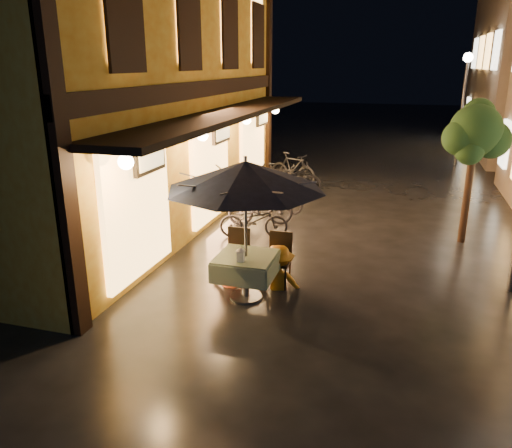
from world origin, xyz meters
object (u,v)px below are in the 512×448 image
(cafe_table, at_px, (246,266))
(table_lantern, at_px, (241,254))
(person_yellow, at_px, (279,247))
(patio_umbrella, at_px, (245,176))
(person_orange, at_px, (229,248))
(bicycle_0, at_px, (254,220))

(cafe_table, distance_m, table_lantern, 0.43)
(table_lantern, relative_size, person_yellow, 0.16)
(cafe_table, distance_m, patio_umbrella, 1.56)
(table_lantern, height_order, person_orange, person_orange)
(cafe_table, distance_m, person_orange, 0.70)
(bicycle_0, bearing_deg, person_orange, 172.44)
(table_lantern, relative_size, bicycle_0, 0.16)
(cafe_table, xyz_separation_m, person_orange, (-0.48, 0.50, 0.09))
(patio_umbrella, height_order, bicycle_0, patio_umbrella)
(patio_umbrella, relative_size, person_yellow, 1.71)
(patio_umbrella, distance_m, person_orange, 1.63)
(cafe_table, bearing_deg, patio_umbrella, -36.87)
(person_orange, bearing_deg, bicycle_0, -86.28)
(bicycle_0, bearing_deg, patio_umbrella, -179.94)
(person_orange, bearing_deg, cafe_table, 130.49)
(person_yellow, bearing_deg, person_orange, -11.79)
(table_lantern, bearing_deg, cafe_table, 90.00)
(patio_umbrella, xyz_separation_m, bicycle_0, (-0.78, 3.04, -1.74))
(patio_umbrella, relative_size, bicycle_0, 1.67)
(patio_umbrella, relative_size, table_lantern, 10.48)
(cafe_table, height_order, table_lantern, table_lantern)
(cafe_table, xyz_separation_m, person_yellow, (0.42, 0.59, 0.18))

